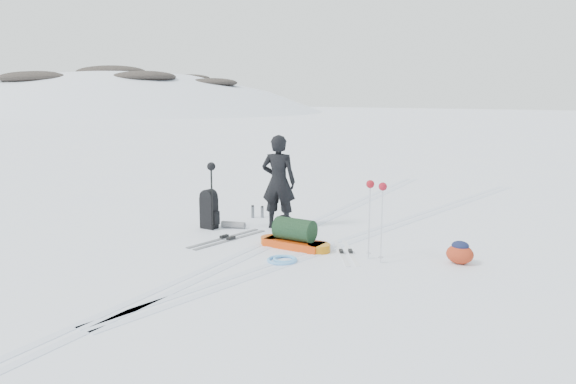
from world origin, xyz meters
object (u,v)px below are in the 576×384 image
object	(u,v)px
expedition_rucksack	(212,210)
ski_poles_black	(211,175)
skier	(279,182)
pulk_sled	(295,236)

from	to	relation	value
expedition_rucksack	ski_poles_black	xyz separation A→B (m)	(0.11, -0.12, 0.79)
expedition_rucksack	skier	bearing A→B (deg)	33.15
skier	pulk_sled	xyz separation A→B (m)	(1.12, -1.14, -0.78)
skier	expedition_rucksack	size ratio (longest dim) A/B	2.32
expedition_rucksack	ski_poles_black	bearing A→B (deg)	-49.06
skier	expedition_rucksack	distance (m)	1.53
expedition_rucksack	pulk_sled	bearing A→B (deg)	-9.73
pulk_sled	expedition_rucksack	world-z (taller)	expedition_rucksack
skier	ski_poles_black	size ratio (longest dim) A/B	1.38
skier	ski_poles_black	xyz separation A→B (m)	(-1.06, -0.91, 0.18)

